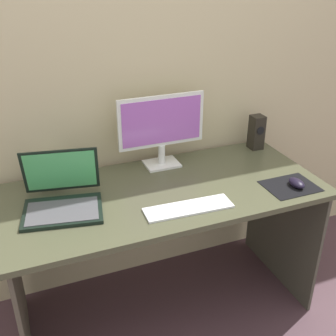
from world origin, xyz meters
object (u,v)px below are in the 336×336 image
(laptop, at_px, (62,197))
(speaker_right, at_px, (256,132))
(monitor, at_px, (161,127))
(mouse, at_px, (297,183))
(fishbowl, at_px, (51,168))
(keyboard_external, at_px, (188,208))

(laptop, bearing_deg, speaker_right, 11.61)
(monitor, bearing_deg, laptop, -157.64)
(speaker_right, height_order, mouse, speaker_right)
(monitor, relative_size, fishbowl, 2.70)
(fishbowl, xyz_separation_m, keyboard_external, (0.53, -0.46, -0.08))
(laptop, xyz_separation_m, mouse, (1.08, -0.23, -0.03))
(fishbowl, bearing_deg, monitor, -1.02)
(fishbowl, relative_size, keyboard_external, 0.43)
(monitor, bearing_deg, mouse, -41.69)
(keyboard_external, distance_m, mouse, 0.57)
(fishbowl, xyz_separation_m, mouse, (1.09, -0.48, -0.06))
(laptop, distance_m, fishbowl, 0.24)
(speaker_right, height_order, laptop, laptop)
(laptop, relative_size, mouse, 3.90)
(fishbowl, bearing_deg, keyboard_external, -41.44)
(fishbowl, bearing_deg, laptop, -87.14)
(speaker_right, distance_m, keyboard_external, 0.79)
(monitor, relative_size, mouse, 4.62)
(speaker_right, bearing_deg, keyboard_external, -144.06)
(monitor, xyz_separation_m, mouse, (0.52, -0.47, -0.20))
(monitor, xyz_separation_m, fishbowl, (-0.57, 0.01, -0.14))
(monitor, height_order, keyboard_external, monitor)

